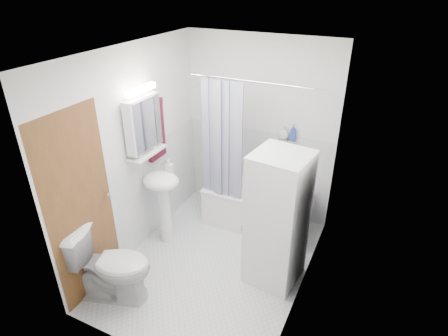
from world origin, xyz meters
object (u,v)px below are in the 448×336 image
at_px(washer_dryer, 277,220).
at_px(toilet, 111,265).
at_px(sink, 162,192).
at_px(bathtub, 257,206).

bearing_deg(washer_dryer, toilet, -137.84).
xyz_separation_m(sink, washer_dryer, (1.43, -0.02, 0.05)).
distance_m(bathtub, toilet, 2.01).
relative_size(sink, washer_dryer, 0.69).
height_order(sink, toilet, sink).
distance_m(bathtub, washer_dryer, 1.08).
relative_size(bathtub, toilet, 1.63).
relative_size(sink, toilet, 1.26).
distance_m(sink, toilet, 1.05).
bearing_deg(bathtub, washer_dryer, -57.52).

